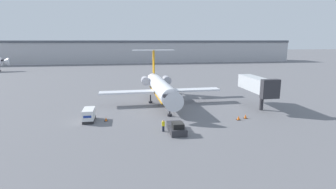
% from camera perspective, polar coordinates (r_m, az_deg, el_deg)
% --- Properties ---
extents(ground_plane, '(600.00, 600.00, 0.00)m').
position_cam_1_polar(ground_plane, '(38.30, 2.41, -7.95)').
color(ground_plane, slate).
extents(terminal_building, '(180.00, 16.80, 12.62)m').
position_cam_1_polar(terminal_building, '(155.61, -6.55, 9.30)').
color(terminal_building, '#B2B2B7').
rests_on(terminal_building, ground).
extents(airplane_main, '(24.88, 25.48, 10.61)m').
position_cam_1_polar(airplane_main, '(53.73, -1.55, 1.58)').
color(airplane_main, silver).
rests_on(airplane_main, ground).
extents(pushback_tug, '(2.19, 4.79, 1.66)m').
position_cam_1_polar(pushback_tug, '(37.74, 1.87, -7.28)').
color(pushback_tug, '#2D2D33').
rests_on(pushback_tug, ground).
extents(luggage_cart, '(1.71, 3.69, 2.05)m').
position_cam_1_polar(luggage_cart, '(44.36, -16.83, -4.29)').
color(luggage_cart, '#232326').
rests_on(luggage_cart, ground).
extents(worker_near_tug, '(0.40, 0.24, 1.72)m').
position_cam_1_polar(worker_near_tug, '(37.83, -1.03, -6.75)').
color(worker_near_tug, '#232838').
rests_on(worker_near_tug, ground).
extents(traffic_cone_left, '(0.55, 0.55, 0.64)m').
position_cam_1_polar(traffic_cone_left, '(43.86, -13.35, -5.27)').
color(traffic_cone_left, black).
rests_on(traffic_cone_left, ground).
extents(traffic_cone_right, '(0.67, 0.67, 0.69)m').
position_cam_1_polar(traffic_cone_right, '(44.84, 15.10, -4.95)').
color(traffic_cone_right, black).
rests_on(traffic_cone_right, ground).
extents(traffic_cone_mid, '(0.62, 0.62, 0.72)m').
position_cam_1_polar(traffic_cone_mid, '(45.98, 16.52, -4.59)').
color(traffic_cone_mid, black).
rests_on(traffic_cone_mid, ground).
extents(jet_bridge, '(3.20, 11.11, 6.19)m').
position_cam_1_polar(jet_bridge, '(53.25, 18.86, 1.99)').
color(jet_bridge, '#2D2D33').
rests_on(jet_bridge, ground).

